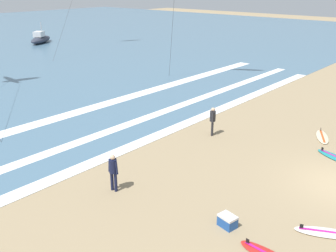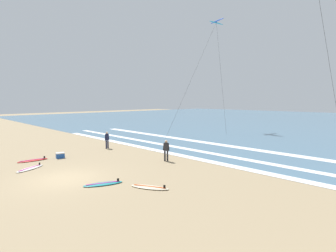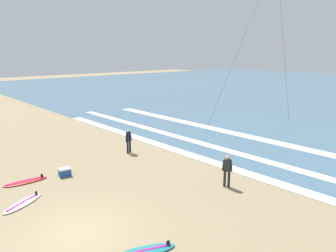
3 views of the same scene
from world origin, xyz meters
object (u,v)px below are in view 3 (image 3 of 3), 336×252
surfer_mid_group (227,168)px  surfer_right_near (129,139)px  surfboard_left_pile (25,182)px  surfboard_right_spare (23,203)px  surfboard_foreground_flat (145,251)px  cooler_box (65,172)px

surfer_mid_group → surfer_right_near: bearing=-176.5°
surfboard_left_pile → surfboard_right_spare: size_ratio=1.00×
surfer_mid_group → surfboard_foreground_flat: bearing=-76.5°
surfer_mid_group → surfboard_right_spare: bearing=-120.5°
surfer_mid_group → surfboard_foreground_flat: 6.46m
surfer_right_near → surfboard_left_pile: 6.77m
surfboard_left_pile → surfboard_foreground_flat: same height
surfer_right_near → cooler_box: surfer_right_near is taller
surfboard_foreground_flat → cooler_box: 8.15m
surfer_mid_group → surfboard_left_pile: surfer_mid_group is taller
surfboard_foreground_flat → cooler_box: bearing=173.5°
surfboard_left_pile → cooler_box: bearing=75.3°
surfer_right_near → cooler_box: 4.97m
surfer_right_near → surfboard_left_pile: (0.48, -6.69, -0.91)m
surfer_right_near → surfboard_foreground_flat: (9.07, -5.75, -0.91)m
surfboard_left_pile → surfboard_right_spare: bearing=-20.7°
surfer_right_near → surfboard_left_pile: surfer_right_near is taller
surfer_mid_group → surfboard_foreground_flat: size_ratio=0.74×
cooler_box → surfer_mid_group: bearing=38.7°
surfer_right_near → surfboard_right_spare: size_ratio=0.75×
surfboard_right_spare → cooler_box: cooler_box is taller
surfboard_foreground_flat → surfer_mid_group: bearing=103.5°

